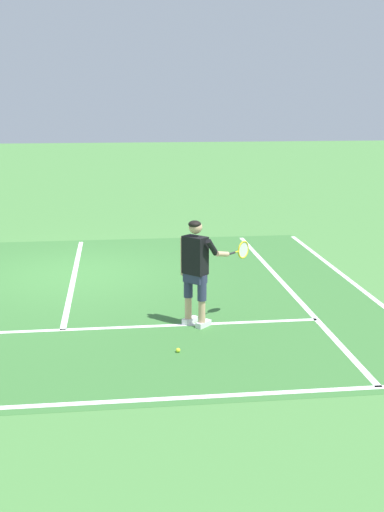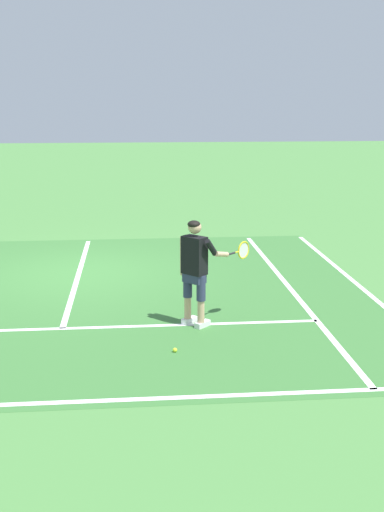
{
  "view_description": "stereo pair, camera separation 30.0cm",
  "coord_description": "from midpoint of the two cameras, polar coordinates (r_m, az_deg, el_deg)",
  "views": [
    {
      "loc": [
        0.86,
        -13.14,
        3.56
      ],
      "look_at": [
        2.09,
        -3.0,
        1.05
      ],
      "focal_mm": 45.47,
      "sensor_mm": 36.0,
      "label": 1
    },
    {
      "loc": [
        1.16,
        -13.17,
        3.56
      ],
      "look_at": [
        2.09,
        -3.0,
        1.05
      ],
      "focal_mm": 45.47,
      "sensor_mm": 36.0,
      "label": 2
    }
  ],
  "objects": [
    {
      "name": "line_doubles_right",
      "position": [
        13.03,
        15.11,
        -2.53
      ],
      "size": [
        0.1,
        8.98,
        0.01
      ],
      "primitive_type": "cube",
      "color": "white",
      "rests_on": "ground"
    },
    {
      "name": "tennis_ball_near_feet",
      "position": [
        9.38,
        -0.59,
        -8.28
      ],
      "size": [
        0.07,
        0.07,
        0.07
      ],
      "primitive_type": "sphere",
      "color": "#CCE02D",
      "rests_on": "ground"
    },
    {
      "name": "tennis_player",
      "position": [
        10.16,
        1.19,
        -0.85
      ],
      "size": [
        1.17,
        0.72,
        1.71
      ],
      "color": "white",
      "rests_on": "ground"
    },
    {
      "name": "line_baseline",
      "position": [
        8.11,
        -12.15,
        -12.55
      ],
      "size": [
        10.98,
        0.1,
        0.01
      ],
      "primitive_type": "cube",
      "color": "white",
      "rests_on": "ground"
    },
    {
      "name": "line_centre_service",
      "position": [
        13.51,
        -9.34,
        -1.64
      ],
      "size": [
        0.1,
        6.4,
        0.01
      ],
      "primitive_type": "cube",
      "color": "white",
      "rests_on": "ground"
    },
    {
      "name": "line_singles_right",
      "position": [
        12.62,
        9.24,
        -2.75
      ],
      "size": [
        0.1,
        8.98,
        0.01
      ],
      "primitive_type": "cube",
      "color": "white",
      "rests_on": "ground"
    },
    {
      "name": "line_service",
      "position": [
        10.47,
        -10.52,
        -6.29
      ],
      "size": [
        8.23,
        0.1,
        0.01
      ],
      "primitive_type": "cube",
      "color": "white",
      "rests_on": "ground"
    },
    {
      "name": "court_inner_surface",
      "position": [
        12.28,
        -9.75,
        -3.25
      ],
      "size": [
        10.98,
        9.38,
        0.0
      ],
      "primitive_type": "cube",
      "color": "#387033",
      "rests_on": "ground"
    },
    {
      "name": "ground_plane",
      "position": [
        13.67,
        -9.29,
        -1.48
      ],
      "size": [
        80.0,
        80.0,
        0.0
      ],
      "primitive_type": "plane",
      "color": "#477F3D"
    }
  ]
}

